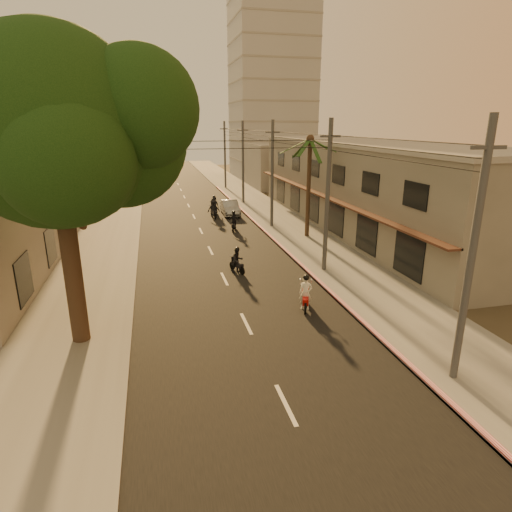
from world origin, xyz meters
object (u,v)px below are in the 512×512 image
object	(u,v)px
broadleaf_tree	(66,130)
scooter_mid_b	(234,222)
scooter_red	(306,294)
parked_car	(230,208)
scooter_far_a	(214,206)
scooter_mid_a	(237,261)
palm_tree	(310,145)
scooter_far_b	(214,209)

from	to	relation	value
broadleaf_tree	scooter_mid_b	distance (m)	21.08
scooter_red	parked_car	distance (m)	23.19
scooter_mid_b	scooter_far_a	bearing A→B (deg)	111.96
broadleaf_tree	scooter_mid_a	xyz separation A→B (m)	(7.59, 6.83, -7.74)
scooter_red	palm_tree	bearing A→B (deg)	89.33
scooter_red	scooter_mid_a	xyz separation A→B (m)	(-2.17, 6.06, -0.06)
broadleaf_tree	scooter_far_b	world-z (taller)	broadleaf_tree
palm_tree	scooter_red	bearing A→B (deg)	-110.33
scooter_red	scooter_mid_b	bearing A→B (deg)	111.16
scooter_far_a	scooter_mid_b	bearing A→B (deg)	-90.35
scooter_mid_b	parked_car	bearing A→B (deg)	99.98
scooter_mid_b	scooter_far_a	xyz separation A→B (m)	(-0.58, 7.39, 0.05)
scooter_red	parked_car	world-z (taller)	scooter_red
scooter_mid_a	scooter_far_a	xyz separation A→B (m)	(1.16, 17.82, 0.10)
broadleaf_tree	scooter_mid_a	world-z (taller)	broadleaf_tree
broadleaf_tree	scooter_mid_a	size ratio (longest dim) A/B	7.52
broadleaf_tree	parked_car	bearing A→B (deg)	66.91
scooter_far_b	parked_car	world-z (taller)	scooter_far_b
broadleaf_tree	scooter_far_a	xyz separation A→B (m)	(8.75, 24.66, -7.64)
palm_tree	scooter_mid_b	distance (m)	8.94
scooter_far_a	scooter_far_b	bearing A→B (deg)	-104.99
scooter_mid_a	scooter_far_a	world-z (taller)	scooter_far_a
broadleaf_tree	scooter_mid_b	size ratio (longest dim) A/B	6.99
scooter_mid_a	scooter_mid_b	world-z (taller)	scooter_mid_b
scooter_mid_b	broadleaf_tree	bearing A→B (deg)	-100.91
scooter_mid_b	parked_car	distance (m)	6.76
scooter_far_b	parked_car	distance (m)	2.18
scooter_far_a	scooter_far_b	size ratio (longest dim) A/B	0.96
palm_tree	scooter_far_b	size ratio (longest dim) A/B	4.15
scooter_mid_a	parked_car	size ratio (longest dim) A/B	0.37
scooter_mid_a	parked_car	bearing A→B (deg)	60.72
scooter_far_b	palm_tree	bearing A→B (deg)	-61.26
broadleaf_tree	scooter_mid_a	distance (m)	12.81
broadleaf_tree	palm_tree	bearing A→B (deg)	43.48
parked_car	palm_tree	bearing A→B (deg)	-65.28
broadleaf_tree	scooter_mid_a	bearing A→B (deg)	41.99
scooter_far_a	broadleaf_tree	bearing A→B (deg)	-114.38
scooter_mid_a	scooter_far_b	distance (m)	15.93
palm_tree	scooter_red	size ratio (longest dim) A/B	4.56
scooter_red	scooter_far_b	bearing A→B (deg)	113.19
broadleaf_tree	scooter_far_b	size ratio (longest dim) A/B	6.12
scooter_far_a	scooter_far_b	distance (m)	1.94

